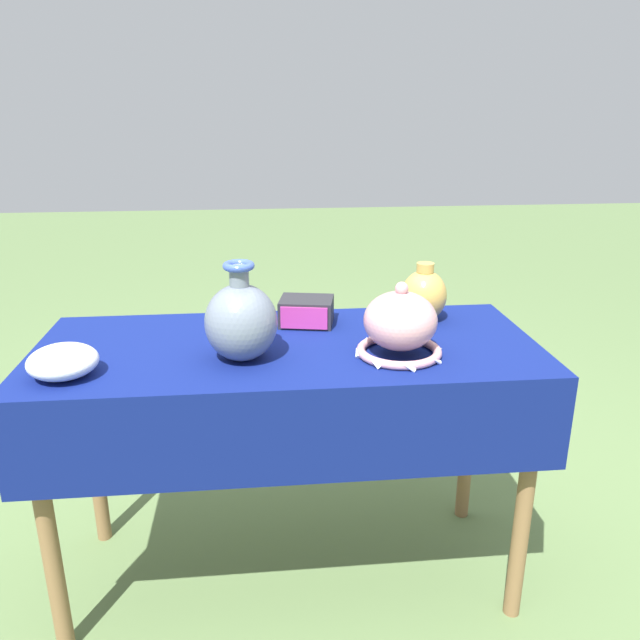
{
  "coord_description": "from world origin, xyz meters",
  "views": [
    {
      "loc": [
        -0.07,
        -1.53,
        1.33
      ],
      "look_at": [
        0.08,
        -0.07,
        0.82
      ],
      "focal_mm": 35.0,
      "sensor_mm": 36.0,
      "label": 1
    }
  ],
  "objects": [
    {
      "name": "ground_plane",
      "position": [
        0.0,
        0.0,
        0.0
      ],
      "size": [
        14.0,
        14.0,
        0.0
      ],
      "primitive_type": "plane",
      "color": "#567042"
    },
    {
      "name": "display_table",
      "position": [
        0.0,
        -0.02,
        0.65
      ],
      "size": [
        1.31,
        0.57,
        0.74
      ],
      "color": "olive",
      "rests_on": "ground_plane"
    },
    {
      "name": "vase_tall_bulbous",
      "position": [
        -0.12,
        -0.09,
        0.84
      ],
      "size": [
        0.18,
        0.18,
        0.25
      ],
      "color": "slate",
      "rests_on": "display_table"
    },
    {
      "name": "vase_dome_bell",
      "position": [
        0.27,
        -0.11,
        0.81
      ],
      "size": [
        0.23,
        0.23,
        0.19
      ],
      "color": "#D19399",
      "rests_on": "display_table"
    },
    {
      "name": "mosaic_tile_box",
      "position": [
        0.06,
        0.15,
        0.77
      ],
      "size": [
        0.17,
        0.15,
        0.08
      ],
      "rotation": [
        0.0,
        0.0,
        -0.2
      ],
      "color": "#232328",
      "rests_on": "display_table"
    },
    {
      "name": "jar_round_ochre",
      "position": [
        0.4,
        0.15,
        0.81
      ],
      "size": [
        0.13,
        0.13,
        0.17
      ],
      "color": "gold",
      "rests_on": "display_table"
    },
    {
      "name": "bowl_shallow_porcelain",
      "position": [
        -0.52,
        -0.16,
        0.77
      ],
      "size": [
        0.16,
        0.16,
        0.07
      ],
      "primitive_type": "ellipsoid",
      "color": "white",
      "rests_on": "display_table"
    }
  ]
}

